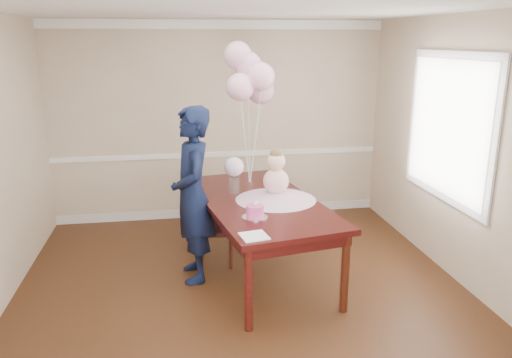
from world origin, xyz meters
name	(u,v)px	position (x,y,z in m)	size (l,w,h in m)	color
floor	(246,302)	(0.00, 0.00, 0.00)	(4.50, 5.00, 0.00)	black
ceiling	(244,6)	(0.00, 0.00, 2.70)	(4.50, 5.00, 0.02)	white
wall_back	(219,122)	(0.00, 2.50, 1.35)	(4.50, 0.02, 2.70)	tan
wall_front	(331,312)	(0.00, -2.50, 1.35)	(4.50, 0.02, 2.70)	tan
wall_right	(476,157)	(2.25, 0.00, 1.35)	(0.02, 5.00, 2.70)	tan
chair_rail_trim	(220,154)	(0.00, 2.49, 0.90)	(4.50, 0.02, 0.07)	white
crown_molding	(217,24)	(0.00, 2.49, 2.63)	(4.50, 0.02, 0.12)	white
baseboard_trim	(221,211)	(0.00, 2.49, 0.06)	(4.50, 0.02, 0.12)	silver
window_frame	(449,128)	(2.23, 0.50, 1.55)	(0.02, 1.66, 1.56)	silver
window_blinds	(447,128)	(2.21, 0.50, 1.55)	(0.01, 1.50, 1.40)	white
dining_table_top	(259,202)	(0.23, 0.61, 0.80)	(1.11, 2.21, 0.06)	black
table_apron	(259,210)	(0.23, 0.61, 0.72)	(1.00, 2.10, 0.11)	black
table_leg_fl	(249,290)	(-0.04, -0.47, 0.39)	(0.08, 0.08, 0.78)	black
table_leg_fr	(345,273)	(0.87, -0.31, 0.39)	(0.08, 0.08, 0.78)	black
table_leg_bl	(195,214)	(-0.41, 1.53, 0.39)	(0.08, 0.08, 0.78)	black
table_leg_br	(266,205)	(0.51, 1.70, 0.39)	(0.08, 0.08, 0.78)	black
baby_skirt	(276,194)	(0.41, 0.59, 0.89)	(0.84, 0.84, 0.11)	#D79FBB
baby_torso	(276,181)	(0.41, 0.59, 1.03)	(0.27, 0.27, 0.27)	#FFA1C4
baby_head	(276,161)	(0.41, 0.59, 1.24)	(0.19, 0.19, 0.19)	beige
baby_hair	(276,155)	(0.41, 0.59, 1.31)	(0.13, 0.13, 0.13)	brown
cake_platter	(255,217)	(0.10, 0.08, 0.84)	(0.24, 0.24, 0.01)	silver
birthday_cake	(255,211)	(0.10, 0.08, 0.89)	(0.17, 0.17, 0.11)	#DA458D
cake_flower_a	(255,204)	(0.10, 0.08, 0.97)	(0.03, 0.03, 0.03)	silver
cake_flower_b	(258,203)	(0.13, 0.11, 0.97)	(0.03, 0.03, 0.03)	white
rose_vase_near	(234,184)	(0.01, 0.91, 0.92)	(0.11, 0.11, 0.18)	white
roses_near	(234,167)	(0.01, 0.91, 1.12)	(0.21, 0.21, 0.21)	silver
napkin	(254,236)	(0.02, -0.38, 0.84)	(0.22, 0.22, 0.01)	white
balloon_weight	(250,182)	(0.23, 1.23, 0.84)	(0.04, 0.04, 0.02)	silver
balloon_a	(240,87)	(0.12, 1.21, 1.94)	(0.31, 0.31, 0.31)	#FFB4CF
balloon_b	(261,77)	(0.35, 1.20, 2.05)	(0.31, 0.31, 0.31)	#FFB4D6
balloon_c	(248,66)	(0.24, 1.34, 2.16)	(0.31, 0.31, 0.31)	#E8A4C7
balloon_d	(238,55)	(0.12, 1.35, 2.27)	(0.31, 0.31, 0.31)	#E3A1C1
balloon_e	(261,91)	(0.38, 1.35, 1.88)	(0.31, 0.31, 0.31)	#D798AE
balloon_ribbon_a	(245,143)	(0.18, 1.22, 1.31)	(0.00, 0.00, 0.93)	white
balloon_ribbon_b	(255,138)	(0.29, 1.21, 1.36)	(0.00, 0.00, 1.04)	white
balloon_ribbon_c	(249,132)	(0.23, 1.29, 1.42)	(0.00, 0.00, 1.15)	white
balloon_ribbon_d	(244,128)	(0.18, 1.29, 1.47)	(0.00, 0.00, 1.26)	white
balloon_ribbon_e	(255,144)	(0.31, 1.29, 1.28)	(0.00, 0.00, 0.87)	white
dining_chair_seat	(216,229)	(-0.20, 0.93, 0.41)	(0.40, 0.40, 0.05)	black
chair_leg_fl	(201,253)	(-0.37, 0.79, 0.19)	(0.04, 0.04, 0.39)	#3A160F
chair_leg_fr	(231,252)	(-0.05, 0.76, 0.19)	(0.04, 0.04, 0.39)	#37140F
chair_leg_bl	(202,241)	(-0.34, 1.11, 0.19)	(0.04, 0.04, 0.39)	#34140E
chair_leg_br	(231,241)	(-0.02, 1.08, 0.19)	(0.04, 0.04, 0.39)	#34150E
chair_back_post_l	(198,212)	(-0.39, 0.79, 0.67)	(0.04, 0.04, 0.51)	#3C1E10
chair_back_post_r	(200,202)	(-0.36, 1.11, 0.67)	(0.04, 0.04, 0.51)	#3E2211
chair_slat_low	(199,216)	(-0.38, 0.95, 0.56)	(0.03, 0.36, 0.05)	#37160F
chair_slat_mid	(199,204)	(-0.38, 0.95, 0.70)	(0.03, 0.36, 0.05)	#3D1C10
chair_slat_top	(198,191)	(-0.38, 0.95, 0.85)	(0.03, 0.36, 0.05)	#3E2311
woman	(193,195)	(-0.45, 0.62, 0.91)	(0.66, 0.44, 1.82)	black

